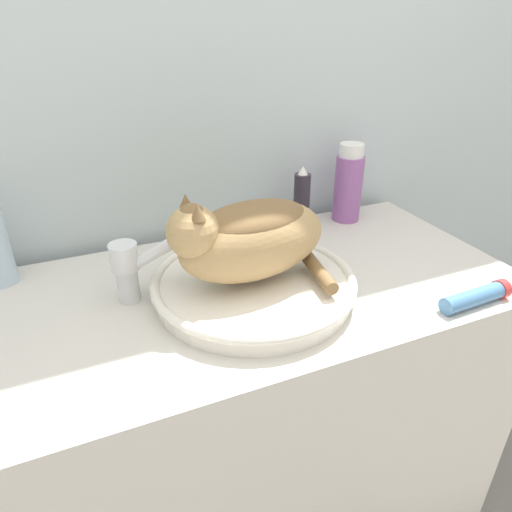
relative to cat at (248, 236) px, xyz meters
name	(u,v)px	position (x,y,z in m)	size (l,w,h in m)	color
wall_back	(179,93)	(-0.02, 0.39, 0.22)	(8.00, 0.05, 2.40)	silver
vanity_counter	(238,426)	(-0.02, 0.04, -0.56)	(1.27, 0.59, 0.84)	beige
sink_basin	(254,284)	(0.01, 0.00, -0.11)	(0.43, 0.43, 0.05)	white
cat	(248,236)	(0.00, 0.00, 0.00)	(0.34, 0.23, 0.19)	tan
faucet	(132,266)	(-0.22, 0.08, -0.06)	(0.16, 0.08, 0.16)	silver
hairspray_can_black	(302,200)	(0.27, 0.27, -0.06)	(0.04, 0.04, 0.17)	#28232D
mouthwash_bottle	(348,184)	(0.42, 0.27, -0.04)	(0.08, 0.08, 0.22)	#93569E
cream_tube	(476,297)	(0.41, -0.21, -0.12)	(0.17, 0.04, 0.04)	#4C7FB2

